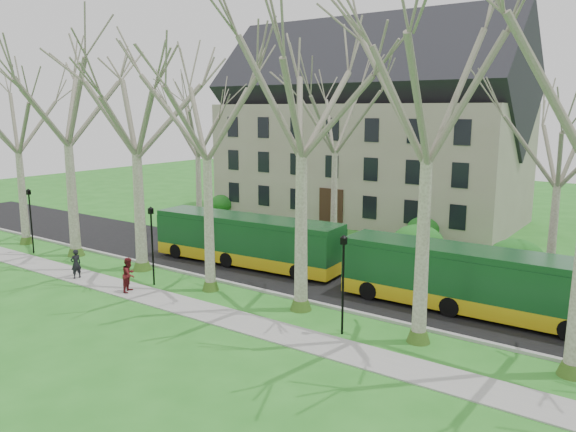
# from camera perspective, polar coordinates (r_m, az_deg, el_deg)

# --- Properties ---
(ground) EXTENTS (120.00, 120.00, 0.00)m
(ground) POSITION_cam_1_polar(r_m,az_deg,el_deg) (28.91, -3.95, -8.58)
(ground) COLOR #277621
(ground) RESTS_ON ground
(sidewalk) EXTENTS (70.00, 2.00, 0.06)m
(sidewalk) POSITION_cam_1_polar(r_m,az_deg,el_deg) (27.14, -7.34, -9.90)
(sidewalk) COLOR gray
(sidewalk) RESTS_ON ground
(road) EXTENTS (80.00, 8.00, 0.06)m
(road) POSITION_cam_1_polar(r_m,az_deg,el_deg) (33.12, 2.11, -5.97)
(road) COLOR black
(road) RESTS_ON ground
(curb) EXTENTS (80.00, 0.25, 0.14)m
(curb) POSITION_cam_1_polar(r_m,az_deg,el_deg) (30.00, -2.12, -7.69)
(curb) COLOR #A5A39E
(curb) RESTS_ON ground
(building) EXTENTS (26.50, 12.20, 16.00)m
(building) POSITION_cam_1_polar(r_m,az_deg,el_deg) (50.76, 8.07, 9.00)
(building) COLOR gray
(building) RESTS_ON ground
(tree_row_verge) EXTENTS (49.00, 7.00, 14.00)m
(tree_row_verge) POSITION_cam_1_polar(r_m,az_deg,el_deg) (27.63, -3.74, 5.41)
(tree_row_verge) COLOR gray
(tree_row_verge) RESTS_ON ground
(tree_row_far) EXTENTS (33.00, 7.00, 12.00)m
(tree_row_far) POSITION_cam_1_polar(r_m,az_deg,el_deg) (37.27, 5.12, 5.25)
(tree_row_far) COLOR gray
(tree_row_far) RESTS_ON ground
(lamp_row) EXTENTS (36.22, 0.22, 4.30)m
(lamp_row) POSITION_cam_1_polar(r_m,az_deg,el_deg) (27.42, -5.34, -4.06)
(lamp_row) COLOR black
(lamp_row) RESTS_ON ground
(hedges) EXTENTS (30.60, 8.60, 2.00)m
(hedges) POSITION_cam_1_polar(r_m,az_deg,el_deg) (42.27, 3.16, -0.92)
(hedges) COLOR #1A5919
(hedges) RESTS_ON ground
(bus_lead) EXTENTS (12.67, 3.44, 3.13)m
(bus_lead) POSITION_cam_1_polar(r_m,az_deg,el_deg) (34.85, -4.24, -2.42)
(bus_lead) COLOR #13441F
(bus_lead) RESTS_ON road
(bus_follow) EXTENTS (12.70, 2.88, 3.16)m
(bus_follow) POSITION_cam_1_polar(r_m,az_deg,el_deg) (28.11, 18.22, -6.17)
(bus_follow) COLOR #13441F
(bus_follow) RESTS_ON road
(pedestrian_a) EXTENTS (0.47, 0.66, 1.68)m
(pedestrian_a) POSITION_cam_1_polar(r_m,az_deg,el_deg) (34.31, -20.75, -4.57)
(pedestrian_a) COLOR black
(pedestrian_a) RESTS_ON sidewalk
(pedestrian_b) EXTENTS (1.01, 1.11, 1.84)m
(pedestrian_b) POSITION_cam_1_polar(r_m,az_deg,el_deg) (30.96, -15.84, -5.75)
(pedestrian_b) COLOR maroon
(pedestrian_b) RESTS_ON sidewalk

